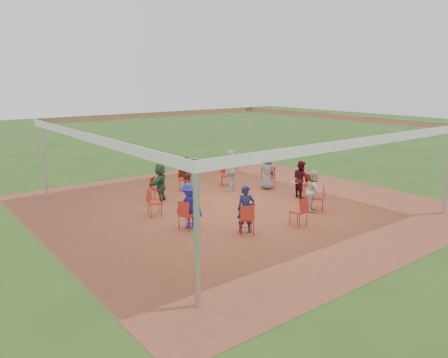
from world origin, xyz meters
TOP-DOWN VIEW (x-y plane):
  - ground at (0.00, 0.00)m, footprint 80.00×80.00m
  - dirt_patch at (0.00, 0.00)m, footprint 13.00×13.00m
  - tent at (0.00, 0.00)m, footprint 10.33×10.33m
  - chair_0 at (2.80, -0.71)m, footprint 0.53×0.51m
  - chair_1 at (2.68, 1.07)m, footprint 0.56×0.55m
  - chair_2 at (1.54, 2.44)m, footprint 0.59×0.60m
  - chair_3 at (-0.19, 2.88)m, footprint 0.45×0.47m
  - chair_4 at (-1.85, 2.22)m, footprint 0.60×0.61m
  - chair_5 at (-2.80, 0.71)m, footprint 0.53×0.51m
  - chair_6 at (-2.68, -1.07)m, footprint 0.56×0.55m
  - chair_7 at (-1.54, -2.44)m, footprint 0.59×0.60m
  - chair_8 at (0.19, -2.88)m, footprint 0.45×0.47m
  - chair_9 at (1.85, -2.22)m, footprint 0.60×0.61m
  - person_seated_0 at (2.68, -0.68)m, footprint 0.55×0.76m
  - person_seated_1 at (2.57, 1.03)m, footprint 0.61×0.78m
  - person_seated_2 at (-0.19, 2.76)m, footprint 0.85×0.48m
  - person_seated_3 at (-1.77, 2.12)m, footprint 1.32×1.21m
  - person_seated_4 at (-2.57, -1.03)m, footprint 0.76×1.01m
  - person_seated_5 at (-1.47, -2.34)m, footprint 0.61×0.56m
  - person_seated_6 at (1.77, -2.12)m, footprint 0.78×0.74m
  - standing_person at (1.22, 1.70)m, footprint 1.09×0.86m
  - cable_coil at (0.49, -0.34)m, footprint 0.33×0.33m
  - laptop at (2.52, -0.64)m, footprint 0.31×0.36m

SIDE VIEW (x-z plane):
  - ground at x=0.00m, z-range 0.00..0.00m
  - dirt_patch at x=0.00m, z-range 0.01..0.01m
  - cable_coil at x=0.49m, z-range 0.01..0.04m
  - chair_0 at x=2.80m, z-range 0.00..0.90m
  - chair_1 at x=2.68m, z-range 0.00..0.90m
  - chair_2 at x=1.54m, z-range 0.00..0.90m
  - chair_3 at x=-0.19m, z-range 0.00..0.90m
  - chair_4 at x=-1.85m, z-range 0.00..0.90m
  - chair_5 at x=-2.80m, z-range 0.00..0.90m
  - chair_6 at x=-2.68m, z-range 0.00..0.90m
  - chair_7 at x=-1.54m, z-range 0.00..0.90m
  - chair_8 at x=0.19m, z-range 0.00..0.90m
  - chair_9 at x=1.85m, z-range 0.00..0.90m
  - laptop at x=2.52m, z-range 0.56..0.77m
  - person_seated_0 at x=2.68m, z-range 0.01..1.42m
  - person_seated_1 at x=2.57m, z-range 0.01..1.42m
  - person_seated_2 at x=-0.19m, z-range 0.01..1.42m
  - person_seated_3 at x=-1.77m, z-range 0.01..1.42m
  - person_seated_4 at x=-2.57m, z-range 0.01..1.42m
  - person_seated_5 at x=-1.47m, z-range 0.01..1.42m
  - person_seated_6 at x=1.77m, z-range 0.01..1.42m
  - standing_person at x=1.22m, z-range 0.01..1.67m
  - tent at x=0.00m, z-range 0.87..3.87m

